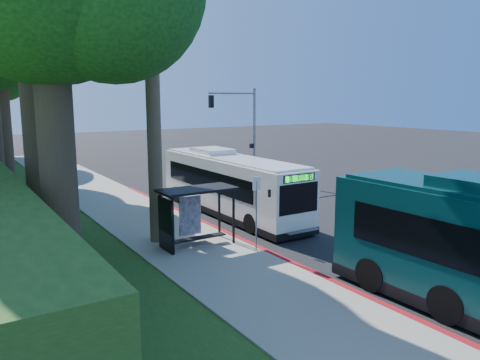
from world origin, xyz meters
TOP-DOWN VIEW (x-y plane):
  - ground at (0.00, 0.00)m, footprint 140.00×140.00m
  - sidewalk at (-7.30, 0.00)m, footprint 4.50×70.00m
  - red_curb at (-5.00, -4.00)m, footprint 0.25×30.00m
  - grass_verge at (-13.00, 5.00)m, footprint 8.00×70.00m
  - bus_shelter at (-7.26, -2.86)m, footprint 3.20×1.51m
  - stop_sign_pole at (-5.40, -5.00)m, footprint 0.35×0.06m
  - traffic_signal_pole at (3.78, 10.00)m, footprint 4.10×0.30m
  - white_bus at (-2.82, 1.30)m, footprint 2.50×11.52m
  - pickup at (1.98, 7.28)m, footprint 3.99×6.19m

SIDE VIEW (x-z plane):
  - ground at x=0.00m, z-range 0.00..0.00m
  - grass_verge at x=-13.00m, z-range 0.00..0.06m
  - sidewalk at x=-7.30m, z-range 0.00..0.12m
  - red_curb at x=-5.00m, z-range 0.00..0.13m
  - pickup at x=1.98m, z-range 0.00..1.59m
  - white_bus at x=-2.82m, z-range -0.04..3.39m
  - bus_shelter at x=-7.26m, z-range 0.53..3.08m
  - stop_sign_pole at x=-5.40m, z-range 0.50..3.67m
  - traffic_signal_pole at x=3.78m, z-range 0.92..7.92m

